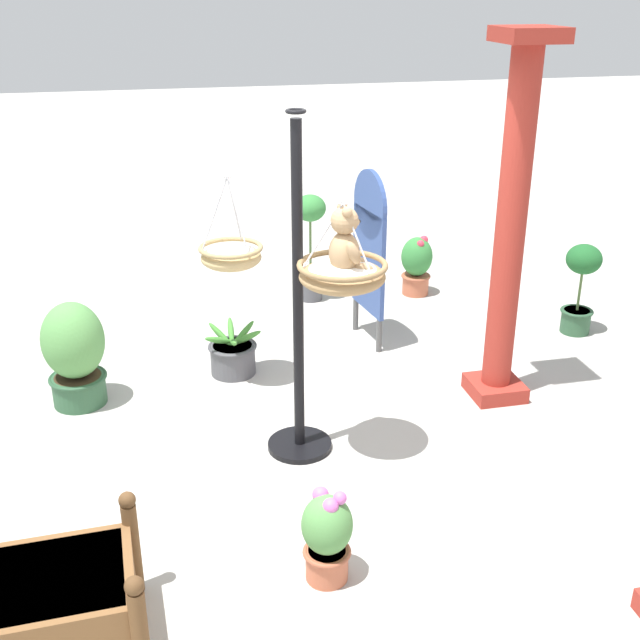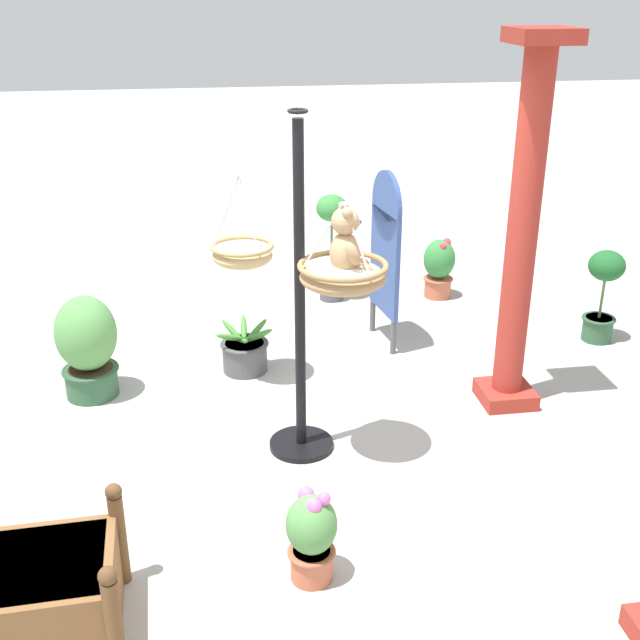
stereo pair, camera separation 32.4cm
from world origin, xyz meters
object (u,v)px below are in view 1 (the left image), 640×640
greenhouse_pillar_right (510,234)px  potted_plant_conical_shrub (233,355)px  hanging_basket_left_high (231,255)px  display_sign_board (369,243)px  potted_plant_trailing_ivy (74,353)px  potted_plant_fern_front (581,285)px  potted_plant_bushy_green (327,535)px  potted_plant_small_succulent (310,241)px  display_pole_central (299,357)px  teddy_bear (346,244)px  hanging_basket_with_teddy (342,274)px  wooden_planter_box (57,609)px  potted_plant_tall_leafy (417,265)px

greenhouse_pillar_right → potted_plant_conical_shrub: bearing=-113.1°
hanging_basket_left_high → display_sign_board: (-0.56, 1.24, -0.16)m
potted_plant_trailing_ivy → potted_plant_fern_front: bearing=94.8°
potted_plant_bushy_green → potted_plant_small_succulent: potted_plant_small_succulent is taller
greenhouse_pillar_right → potted_plant_conical_shrub: (-0.82, -1.93, -1.14)m
potted_plant_trailing_ivy → potted_plant_conical_shrub: bearing=101.2°
display_pole_central → teddy_bear: size_ratio=5.21×
display_pole_central → potted_plant_conical_shrub: (-1.23, -0.31, -0.53)m
teddy_bear → hanging_basket_left_high: 1.39m
potted_plant_bushy_green → potted_plant_trailing_ivy: potted_plant_trailing_ivy is taller
display_pole_central → display_sign_board: size_ratio=1.49×
teddy_bear → hanging_basket_left_high: size_ratio=0.62×
hanging_basket_left_high → potted_plant_fern_front: size_ratio=0.84×
hanging_basket_with_teddy → potted_plant_conical_shrub: size_ratio=1.08×
greenhouse_pillar_right → hanging_basket_left_high: bearing=-108.5°
wooden_planter_box → potted_plant_fern_front: (-2.86, 4.31, 0.22)m
potted_plant_bushy_green → potted_plant_conical_shrub: 2.54m
display_pole_central → greenhouse_pillar_right: bearing=103.9°
potted_plant_small_succulent → potted_plant_bushy_green: bearing=-10.9°
display_pole_central → wooden_planter_box: bearing=-44.4°
wooden_planter_box → potted_plant_fern_front: size_ratio=1.02×
potted_plant_trailing_ivy → display_sign_board: display_sign_board is taller
teddy_bear → potted_plant_small_succulent: teddy_bear is taller
display_sign_board → potted_plant_fern_front: bearing=82.5°
potted_plant_tall_leafy → potted_plant_small_succulent: bearing=-95.0°
hanging_basket_with_teddy → potted_plant_tall_leafy: (-2.74, 1.49, -0.99)m
potted_plant_fern_front → potted_plant_conical_shrub: size_ratio=1.61×
display_pole_central → potted_plant_small_succulent: (-2.68, 0.66, -0.09)m
potted_plant_tall_leafy → teddy_bear: bearing=-28.1°
greenhouse_pillar_right → potted_plant_fern_front: greenhouse_pillar_right is taller
wooden_planter_box → potted_plant_tall_leafy: bearing=141.9°
teddy_bear → potted_plant_tall_leafy: (-2.74, 1.46, -1.18)m
wooden_planter_box → potted_plant_small_succulent: bearing=153.1°
hanging_basket_left_high → wooden_planter_box: (2.55, -1.17, -0.83)m
display_pole_central → potted_plant_small_succulent: size_ratio=2.13×
potted_plant_fern_front → potted_plant_tall_leafy: 1.67m
potted_plant_bushy_green → display_sign_board: bearing=160.1°
hanging_basket_with_teddy → potted_plant_tall_leafy: 3.27m
potted_plant_conical_shrub → display_sign_board: bearing=107.0°
hanging_basket_with_teddy → teddy_bear: size_ratio=1.28×
potted_plant_tall_leafy → wooden_planter_box: bearing=-38.1°
potted_plant_fern_front → potted_plant_small_succulent: 2.56m
hanging_basket_left_high → potted_plant_small_succulent: bearing=149.7°
potted_plant_tall_leafy → potted_plant_trailing_ivy: bearing=-63.7°
hanging_basket_left_high → potted_plant_trailing_ivy: (0.06, -1.20, -0.65)m
potted_plant_bushy_green → potted_plant_conical_shrub: size_ratio=1.07×
display_pole_central → potted_plant_tall_leafy: (-2.59, 1.74, -0.38)m
display_pole_central → potted_plant_bushy_green: (1.30, -0.11, -0.42)m
greenhouse_pillar_right → wooden_planter_box: 3.78m
wooden_planter_box → potted_plant_small_succulent: potted_plant_small_succulent is taller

